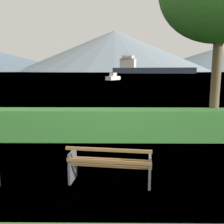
# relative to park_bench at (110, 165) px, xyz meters

# --- Properties ---
(ground_plane) EXTENTS (1400.00, 1400.00, 0.00)m
(ground_plane) POSITION_rel_park_bench_xyz_m (0.01, 0.06, -0.43)
(ground_plane) COLOR #4C6B33
(water_surface) EXTENTS (620.00, 620.00, 0.00)m
(water_surface) POSITION_rel_park_bench_xyz_m (0.01, 308.58, -0.43)
(water_surface) COLOR slate
(water_surface) RESTS_ON ground_plane
(park_bench) EXTENTS (1.82, 0.80, 0.87)m
(park_bench) POSITION_rel_park_bench_xyz_m (0.00, 0.00, 0.00)
(park_bench) COLOR olive
(park_bench) RESTS_ON ground_plane
(hedge_row) EXTENTS (11.50, 0.90, 1.08)m
(hedge_row) POSITION_rel_park_bench_xyz_m (0.01, 3.49, 0.11)
(hedge_row) COLOR #387A33
(hedge_row) RESTS_ON ground_plane
(cargo_ship_large) EXTENTS (68.76, 29.25, 14.79)m
(cargo_ship_large) POSITION_rel_park_bench_xyz_m (27.67, 210.08, 3.71)
(cargo_ship_large) COLOR #2D384C
(cargo_ship_large) RESTS_ON water_surface
(sailboat_mid) EXTENTS (3.89, 5.63, 1.86)m
(sailboat_mid) POSITION_rel_park_bench_xyz_m (-0.25, 60.09, 0.23)
(sailboat_mid) COLOR silver
(sailboat_mid) RESTS_ON water_surface
(distant_hills) EXTENTS (898.44, 446.97, 83.56)m
(distant_hills) POSITION_rel_park_bench_xyz_m (-20.06, 557.91, 32.96)
(distant_hills) COLOR slate
(distant_hills) RESTS_ON ground_plane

